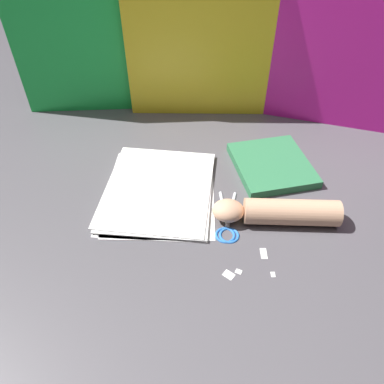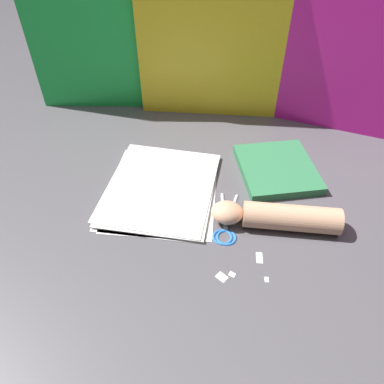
% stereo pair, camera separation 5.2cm
% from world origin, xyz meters
% --- Properties ---
extents(ground_plane, '(6.00, 6.00, 0.00)m').
position_xyz_m(ground_plane, '(0.00, 0.00, 0.00)').
color(ground_plane, '#4C494F').
extents(backdrop_panel_left, '(0.71, 0.14, 0.57)m').
position_xyz_m(backdrop_panel_left, '(-0.28, 0.48, 0.28)').
color(backdrop_panel_left, green).
rests_on(backdrop_panel_left, ground_plane).
extents(backdrop_panel_center, '(0.57, 0.08, 0.48)m').
position_xyz_m(backdrop_panel_center, '(0.01, 0.48, 0.24)').
color(backdrop_panel_center, yellow).
rests_on(backdrop_panel_center, ground_plane).
extents(backdrop_panel_right, '(0.84, 0.17, 0.53)m').
position_xyz_m(backdrop_panel_right, '(0.28, 0.48, 0.27)').
color(backdrop_panel_right, '#D81E9E').
rests_on(backdrop_panel_right, ground_plane).
extents(paper_stack, '(0.32, 0.36, 0.01)m').
position_xyz_m(paper_stack, '(-0.11, 0.05, 0.01)').
color(paper_stack, white).
rests_on(paper_stack, ground_plane).
extents(book_closed, '(0.27, 0.28, 0.02)m').
position_xyz_m(book_closed, '(0.20, 0.19, 0.01)').
color(book_closed, '#2D7247').
rests_on(book_closed, ground_plane).
extents(scissors, '(0.07, 0.18, 0.01)m').
position_xyz_m(scissors, '(0.08, -0.05, 0.00)').
color(scissors, silver).
rests_on(scissors, ground_plane).
extents(hand_forearm, '(0.32, 0.09, 0.07)m').
position_xyz_m(hand_forearm, '(0.21, -0.02, 0.03)').
color(hand_forearm, tan).
rests_on(hand_forearm, ground_plane).
extents(paper_scrap_near, '(0.02, 0.03, 0.00)m').
position_xyz_m(paper_scrap_near, '(0.17, -0.13, 0.00)').
color(paper_scrap_near, white).
rests_on(paper_scrap_near, ground_plane).
extents(paper_scrap_mid, '(0.01, 0.01, 0.00)m').
position_xyz_m(paper_scrap_mid, '(0.19, -0.18, 0.00)').
color(paper_scrap_mid, white).
rests_on(paper_scrap_mid, ground_plane).
extents(paper_scrap_far, '(0.03, 0.03, 0.00)m').
position_xyz_m(paper_scrap_far, '(0.09, -0.19, 0.00)').
color(paper_scrap_far, white).
rests_on(paper_scrap_far, ground_plane).
extents(paper_scrap_side, '(0.02, 0.02, 0.00)m').
position_xyz_m(paper_scrap_side, '(0.12, -0.18, 0.00)').
color(paper_scrap_side, white).
rests_on(paper_scrap_side, ground_plane).
extents(pen, '(0.02, 0.13, 0.01)m').
position_xyz_m(pen, '(-0.20, -0.02, 0.00)').
color(pen, black).
rests_on(pen, ground_plane).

